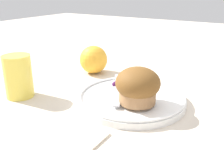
% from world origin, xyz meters
% --- Properties ---
extents(ground_plane, '(3.00, 3.00, 0.00)m').
position_xyz_m(ground_plane, '(0.00, 0.00, 0.00)').
color(ground_plane, beige).
extents(plate, '(0.24, 0.24, 0.02)m').
position_xyz_m(plate, '(-0.01, -0.02, 0.01)').
color(plate, white).
rests_on(plate, ground_plane).
extents(muffin, '(0.09, 0.09, 0.08)m').
position_xyz_m(muffin, '(-0.04, -0.05, 0.06)').
color(muffin, '#9E7047').
rests_on(muffin, plate).
extents(cream_ramekin, '(0.05, 0.05, 0.02)m').
position_xyz_m(cream_ramekin, '(0.05, -0.01, 0.03)').
color(cream_ramekin, silver).
rests_on(cream_ramekin, plate).
extents(berry_pair, '(0.03, 0.01, 0.01)m').
position_xyz_m(berry_pair, '(0.02, 0.03, 0.03)').
color(berry_pair, '#4C194C').
rests_on(berry_pair, plate).
extents(butter_knife, '(0.17, 0.11, 0.00)m').
position_xyz_m(butter_knife, '(0.00, 0.02, 0.02)').
color(butter_knife, '#B7B7BC').
rests_on(butter_knife, plate).
extents(orange_fruit, '(0.08, 0.08, 0.08)m').
position_xyz_m(orange_fruit, '(0.12, 0.17, 0.04)').
color(orange_fruit, '#F4A82D').
rests_on(orange_fruit, ground_plane).
extents(juice_glass, '(0.07, 0.07, 0.10)m').
position_xyz_m(juice_glass, '(-0.12, 0.22, 0.05)').
color(juice_glass, '#EAD14C').
rests_on(juice_glass, ground_plane).
extents(folded_napkin, '(0.13, 0.07, 0.01)m').
position_xyz_m(folded_napkin, '(-0.21, -0.02, 0.00)').
color(folded_napkin, beige).
rests_on(folded_napkin, ground_plane).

